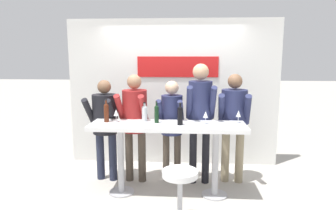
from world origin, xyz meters
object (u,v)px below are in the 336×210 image
Objects in this scene: person_left at (135,117)px; person_center_right at (234,117)px; bar_stool at (180,189)px; wine_glass_2 at (238,114)px; wine_bottle_3 at (180,115)px; person_far_left at (105,120)px; wine_bottle_0 at (106,112)px; tasting_table at (168,136)px; person_center at (200,110)px; wine_glass_1 at (116,113)px; wine_bottle_2 at (157,113)px; wine_glass_0 at (206,115)px; person_center_left at (172,120)px; wine_bottle_1 at (145,112)px.

person_left is 1.51m from person_center_right.
bar_stool is 3.73× the size of wine_glass_2.
person_left is 5.49× the size of wine_bottle_3.
person_far_left reaches higher than wine_bottle_0.
wine_glass_2 is at bearing 7.92° from tasting_table.
person_center_right is at bearing 13.34° from wine_bottle_0.
person_center reaches higher than wine_glass_1.
person_center_right is at bearing 21.35° from wine_bottle_2.
tasting_table is at bearing -21.15° from wine_bottle_2.
wine_bottle_3 reaches higher than wine_glass_2.
person_left is at bearing 47.06° from wine_bottle_0.
wine_glass_0 is (0.06, -0.38, 0.00)m from person_center.
person_center_right reaches higher than person_center_left.
wine_glass_0 is 1.26m from wine_glass_1.
person_center reaches higher than person_far_left.
person_left is 5.48× the size of wine_bottle_2.
tasting_table is 0.61m from wine_glass_0.
person_left is 1.00m from person_center.
wine_bottle_3 is 0.83m from wine_glass_2.
wine_bottle_3 is 1.74× the size of wine_glass_0.
wine_bottle_2 is at bearing -150.77° from person_center.
person_left is 0.86m from wine_bottle_3.
wine_glass_2 is at bearing 12.76° from wine_bottle_3.
wine_bottle_0 is (-0.87, 0.07, 0.32)m from tasting_table.
bar_stool is at bearing -42.34° from wine_glass_1.
wine_glass_2 reaches higher than bar_stool.
tasting_table is at bearing -7.41° from wine_glass_1.
person_center is 1.25m from wine_glass_1.
person_left reaches higher than wine_bottle_2.
tasting_table is 7.79× the size of wine_bottle_1.
person_far_left is (-1.01, 0.46, 0.12)m from tasting_table.
wine_bottle_1 is (-0.53, 0.90, 0.72)m from bar_stool.
person_center reaches higher than wine_glass_2.
wine_glass_1 is at bearing -159.47° from person_center_right.
person_center_right reaches higher than wine_glass_1.
wine_bottle_2 is (0.18, -0.08, 0.01)m from wine_bottle_1.
person_center_left is (-0.17, 1.24, 0.54)m from bar_stool.
person_center_right is 9.58× the size of wine_glass_2.
wine_bottle_3 is at bearing -28.37° from person_left.
person_center_left is 1.03m from wine_glass_2.
wine_bottle_2 is 0.68m from wine_glass_0.
wine_glass_0 is (1.53, -0.41, 0.18)m from person_far_left.
tasting_table is 1.35× the size of person_far_left.
wine_bottle_3 is (0.14, -0.53, 0.19)m from person_center_left.
bar_stool is at bearing -88.13° from wine_bottle_3.
wine_glass_1 is (-0.77, -0.39, 0.17)m from person_center_left.
person_center_right is 5.52× the size of wine_bottle_3.
person_center is 10.44× the size of wine_glass_2.
wine_bottle_0 is 0.14m from wine_glass_1.
person_left is at bearing 6.43° from person_far_left.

